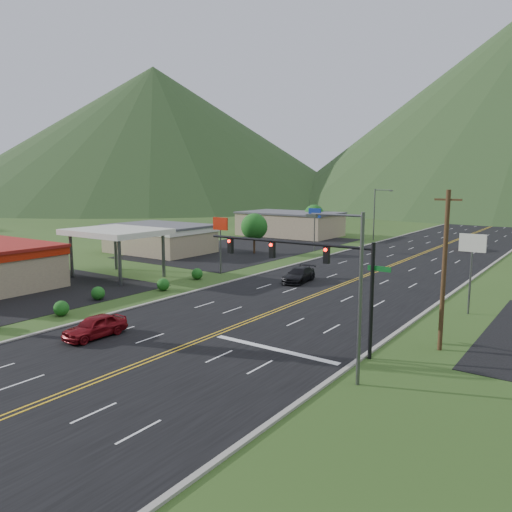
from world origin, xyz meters
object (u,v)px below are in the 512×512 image
Objects in this scene: traffic_signal at (312,264)px; car_red_far at (468,246)px; car_red_near at (95,327)px; streetlight_east at (355,287)px; car_dark_mid at (299,275)px; streetlight_west at (376,211)px; gas_canopy at (117,233)px.

car_red_far is at bearing 92.04° from traffic_signal.
car_red_far is (10.82, 59.29, -0.05)m from car_red_near.
streetlight_east is 26.42m from car_dark_mid.
car_red_near is at bearing 79.95° from car_red_far.
streetlight_west reaches higher than car_red_far.
streetlight_west is (-22.86, 60.00, 0.00)m from streetlight_east.
car_dark_mid is at bearing 86.57° from car_red_near.
streetlight_west is 63.36m from car_red_near.
streetlight_east is 1.75× the size of car_dark_mid.
traffic_signal is 20.61m from car_dark_mid.
car_dark_mid is at bearing 26.82° from gas_canopy.
streetlight_west is 2.09× the size of car_red_far.
streetlight_west is at bearing 110.86° from streetlight_east.
traffic_signal is 1.46× the size of streetlight_west.
gas_canopy is at bearing 164.30° from traffic_signal.
car_red_far is at bearing 96.64° from streetlight_east.
car_red_far is at bearing 80.75° from car_red_near.
car_dark_mid is 1.19× the size of car_red_far.
traffic_signal reaches higher than car_red_near.
traffic_signal is 1.46× the size of streetlight_east.
car_red_far is at bearing 59.01° from gas_canopy.
streetlight_east and streetlight_west have the same top height.
gas_canopy is at bearing -102.13° from streetlight_west.
streetlight_east reaches higher than traffic_signal.
streetlight_west is at bearing 107.97° from traffic_signal.
car_red_near reaches higher than car_red_far.
car_red_far is at bearing -12.71° from streetlight_west.
car_red_near reaches higher than car_dark_mid.
streetlight_west is (-18.16, 56.00, -0.15)m from traffic_signal.
gas_canopy is 2.32× the size of car_red_far.
gas_canopy is (-10.32, -48.00, -0.31)m from streetlight_west.
car_dark_mid is (-15.49, 20.95, -4.44)m from streetlight_east.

